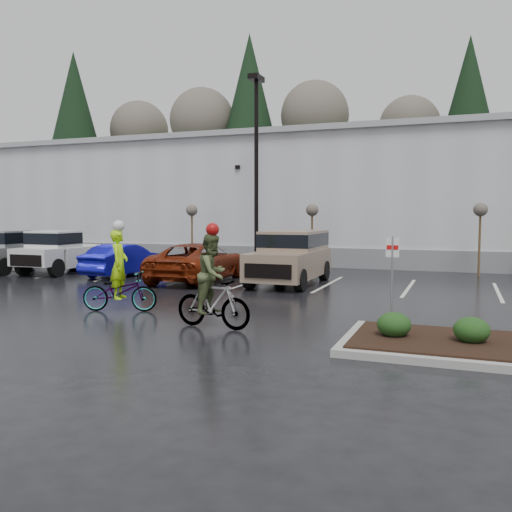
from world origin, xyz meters
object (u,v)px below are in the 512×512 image
at_px(sapling_mid, 312,214).
at_px(fire_lane_sign, 392,271).
at_px(sapling_west, 192,214).
at_px(sapling_east, 480,214).
at_px(pickup_white, 67,251).
at_px(lamppost, 256,151).
at_px(suv_tan, 290,258).
at_px(cyclist_olive, 213,290).
at_px(car_blue, 124,260).
at_px(pickup_silver, 18,250).
at_px(cyclist_hivis, 120,284).
at_px(car_red, 199,262).

bearing_deg(sapling_mid, fire_lane_sign, -67.51).
bearing_deg(fire_lane_sign, sapling_west, 132.67).
bearing_deg(sapling_east, pickup_white, -164.28).
height_order(lamppost, suv_tan, lamppost).
distance_m(sapling_mid, cyclist_olive, 14.05).
bearing_deg(pickup_white, fire_lane_sign, -26.35).
bearing_deg(sapling_west, fire_lane_sign, -47.33).
xyz_separation_m(sapling_east, car_blue, (-14.50, -5.41, -2.02)).
relative_size(sapling_west, sapling_east, 1.00).
xyz_separation_m(pickup_silver, pickup_white, (2.55, 0.42, 0.00)).
xyz_separation_m(lamppost, fire_lane_sign, (7.80, -11.80, -4.28)).
relative_size(car_blue, cyclist_hivis, 1.68).
distance_m(pickup_silver, cyclist_hivis, 13.07).
height_order(sapling_mid, car_blue, sapling_mid).
height_order(fire_lane_sign, pickup_white, fire_lane_sign).
height_order(sapling_east, car_red, sapling_east).
xyz_separation_m(pickup_silver, cyclist_olive, (14.22, -8.43, -0.08)).
height_order(pickup_white, car_red, pickup_white).
bearing_deg(car_red, pickup_silver, -5.15).
height_order(sapling_west, suv_tan, sapling_west).
bearing_deg(pickup_white, sapling_west, 52.35).
xyz_separation_m(pickup_white, cyclist_olive, (11.67, -8.84, -0.08)).
bearing_deg(pickup_silver, sapling_mid, 22.85).
bearing_deg(suv_tan, sapling_east, 38.43).
bearing_deg(sapling_mid, pickup_silver, -157.15).
bearing_deg(cyclist_olive, pickup_silver, 65.89).
distance_m(sapling_west, cyclist_hivis, 13.64).
distance_m(pickup_white, suv_tan, 10.97).
bearing_deg(lamppost, cyclist_hivis, -88.08).
bearing_deg(fire_lane_sign, car_blue, 148.99).
bearing_deg(sapling_west, car_red, -60.21).
distance_m(car_blue, suv_tan, 7.59).
bearing_deg(sapling_east, lamppost, -174.29).
relative_size(lamppost, cyclist_hivis, 3.64).
relative_size(sapling_mid, suv_tan, 0.63).
relative_size(pickup_silver, cyclist_hivis, 2.05).
xyz_separation_m(sapling_mid, fire_lane_sign, (5.30, -12.80, -1.32)).
bearing_deg(pickup_silver, sapling_west, 40.27).
relative_size(lamppost, cyclist_olive, 3.69).
xyz_separation_m(car_blue, suv_tan, (7.58, -0.08, 0.33)).
relative_size(sapling_west, suv_tan, 0.63).
height_order(sapling_east, fire_lane_sign, sapling_east).
bearing_deg(suv_tan, car_blue, 179.37).
relative_size(sapling_east, cyclist_hivis, 1.26).
height_order(sapling_mid, pickup_silver, sapling_mid).
xyz_separation_m(sapling_east, fire_lane_sign, (-2.20, -12.80, -1.32)).
xyz_separation_m(suv_tan, cyclist_hivis, (-2.69, -7.28, -0.25)).
height_order(pickup_white, car_blue, pickup_white).
relative_size(pickup_silver, pickup_white, 1.00).
distance_m(lamppost, car_blue, 8.03).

